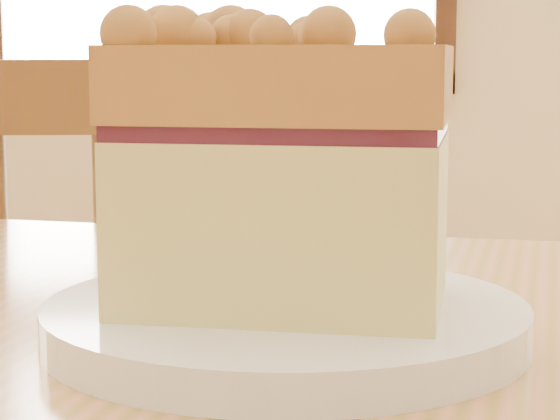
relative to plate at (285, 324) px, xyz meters
name	(u,v)px	position (x,y,z in m)	size (l,w,h in m)	color
plate	(285,324)	(0.00, 0.00, 0.00)	(0.21, 0.21, 0.02)	white
cake_slice	(284,165)	(0.00, 0.00, 0.07)	(0.16, 0.13, 0.13)	#CBC273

